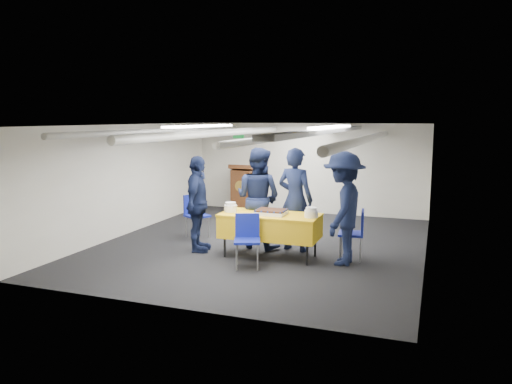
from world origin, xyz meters
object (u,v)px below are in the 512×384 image
(serving_table, at_px, (270,226))
(sailor_d, at_px, (343,208))
(sheet_cake, at_px, (271,212))
(sailor_a, at_px, (295,199))
(chair_right, at_px, (356,229))
(podium, at_px, (243,188))
(chair_left, at_px, (195,211))
(sailor_c, at_px, (198,204))
(chair_near, at_px, (247,235))
(sailor_b, at_px, (258,198))

(serving_table, height_order, sailor_d, sailor_d)
(sheet_cake, distance_m, sailor_a, 0.70)
(serving_table, relative_size, chair_right, 1.99)
(podium, bearing_deg, chair_left, -88.35)
(sailor_a, bearing_deg, sheet_cake, 81.52)
(serving_table, bearing_deg, sailor_d, 0.95)
(podium, height_order, sailor_c, sailor_c)
(podium, bearing_deg, sailor_a, -54.71)
(sailor_a, height_order, sailor_d, sailor_a)
(podium, xyz_separation_m, chair_right, (3.45, -3.50, -0.08))
(sheet_cake, height_order, sailor_d, sailor_d)
(sheet_cake, xyz_separation_m, chair_right, (1.41, 0.39, -0.28))
(chair_near, bearing_deg, sailor_a, 69.99)
(serving_table, height_order, sailor_c, sailor_c)
(sheet_cake, relative_size, sailor_c, 0.30)
(sheet_cake, xyz_separation_m, chair_near, (-0.21, -0.62, -0.28))
(sheet_cake, relative_size, sailor_a, 0.28)
(sheet_cake, bearing_deg, chair_right, 15.27)
(serving_table, distance_m, chair_right, 1.49)
(sailor_a, bearing_deg, sailor_b, 17.13)
(chair_right, height_order, sailor_a, sailor_a)
(chair_near, relative_size, sailor_b, 0.46)
(podium, relative_size, sailor_d, 0.66)
(podium, bearing_deg, chair_right, -45.36)
(chair_left, height_order, sailor_d, sailor_d)
(podium, distance_m, sailor_b, 3.67)
(sailor_a, bearing_deg, sailor_d, 162.62)
(chair_right, distance_m, sailor_b, 1.92)
(sailor_a, bearing_deg, chair_near, 82.99)
(sheet_cake, height_order, sailor_b, sailor_b)
(chair_right, bearing_deg, sailor_d, -118.03)
(sailor_c, bearing_deg, serving_table, -99.70)
(serving_table, height_order, sailor_b, sailor_b)
(sheet_cake, distance_m, chair_left, 2.19)
(sailor_d, bearing_deg, sailor_b, -105.18)
(sailor_d, bearing_deg, chair_left, -103.25)
(chair_near, distance_m, sailor_b, 1.31)
(chair_left, distance_m, sailor_d, 3.34)
(chair_right, distance_m, chair_left, 3.42)
(chair_right, height_order, sailor_b, sailor_b)
(sailor_b, bearing_deg, sailor_a, -163.63)
(podium, xyz_separation_m, chair_near, (1.83, -4.51, -0.08))
(podium, height_order, chair_right, podium)
(sailor_a, xyz_separation_m, sailor_b, (-0.71, -0.05, -0.01))
(chair_left, distance_m, sailor_b, 1.60)
(chair_near, relative_size, sailor_a, 0.46)
(serving_table, height_order, sailor_a, sailor_a)
(sheet_cake, height_order, chair_right, chair_right)
(sailor_c, distance_m, sailor_d, 2.64)
(serving_table, height_order, chair_near, chair_near)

